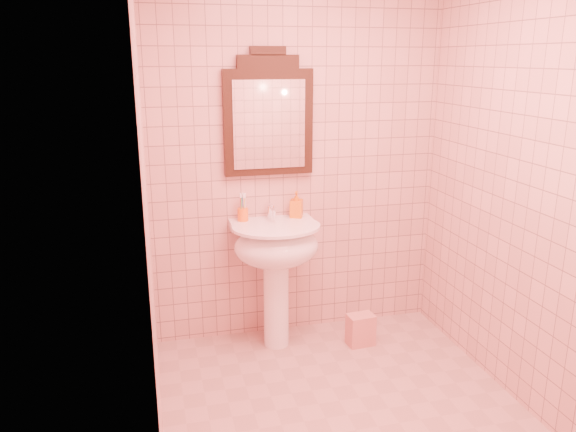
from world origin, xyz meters
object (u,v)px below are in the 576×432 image
object	(u,v)px
mirror	(268,117)
towel	(361,330)
toothbrush_cup	(243,214)
soap_dispenser	(296,204)
pedestal_sink	(276,254)

from	to	relation	value
mirror	towel	xyz separation A→B (m)	(0.56, -0.34, -1.43)
toothbrush_cup	towel	size ratio (longest dim) A/B	0.74
mirror	soap_dispenser	world-z (taller)	mirror
towel	soap_dispenser	bearing A→B (deg)	142.96
soap_dispenser	towel	size ratio (longest dim) A/B	0.82
pedestal_sink	toothbrush_cup	bearing A→B (deg)	141.78
soap_dispenser	towel	world-z (taller)	soap_dispenser
toothbrush_cup	towel	distance (m)	1.14
toothbrush_cup	mirror	bearing A→B (deg)	14.77
soap_dispenser	towel	bearing A→B (deg)	-13.55
pedestal_sink	toothbrush_cup	world-z (taller)	toothbrush_cup
toothbrush_cup	soap_dispenser	distance (m)	0.37
toothbrush_cup	towel	bearing A→B (deg)	-20.98
toothbrush_cup	soap_dispenser	size ratio (longest dim) A/B	0.90
soap_dispenser	pedestal_sink	bearing A→B (deg)	-116.00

